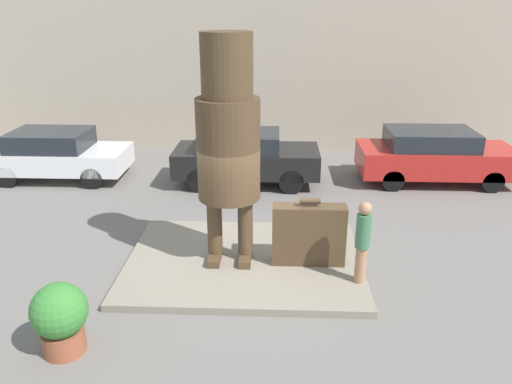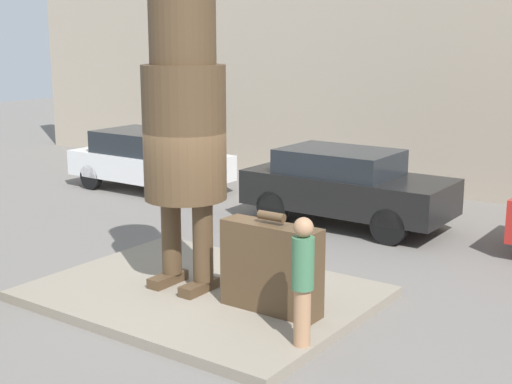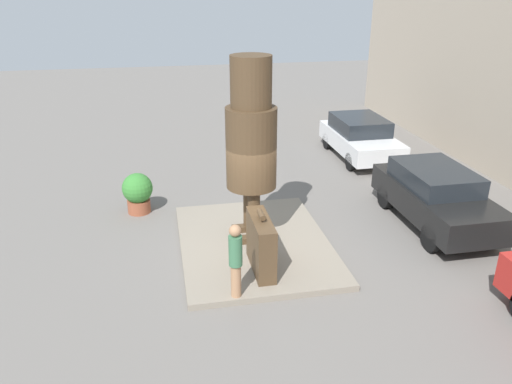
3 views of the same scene
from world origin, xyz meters
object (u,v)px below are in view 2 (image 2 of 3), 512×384
statue_figure (184,113)px  giant_suitcase (271,267)px  tourist (303,276)px  parked_car_black (346,185)px  parked_car_white (148,159)px

statue_figure → giant_suitcase: statue_figure is taller
giant_suitcase → tourist: (0.94, -0.71, 0.26)m
tourist → parked_car_black: (-2.53, 5.82, -0.19)m
statue_figure → giant_suitcase: 2.55m
parked_car_white → tourist: bearing=-36.0°
parked_car_white → giant_suitcase: bearing=-35.8°
giant_suitcase → parked_car_black: size_ratio=0.34×
giant_suitcase → parked_car_black: (-1.60, 5.11, 0.08)m
giant_suitcase → tourist: tourist is taller
statue_figure → parked_car_white: (-5.77, 5.22, -1.98)m
giant_suitcase → statue_figure: bearing=177.0°
tourist → parked_car_black: size_ratio=0.38×
statue_figure → parked_car_white: statue_figure is taller
statue_figure → tourist: (2.52, -0.80, -1.74)m
tourist → parked_car_white: bearing=144.0°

